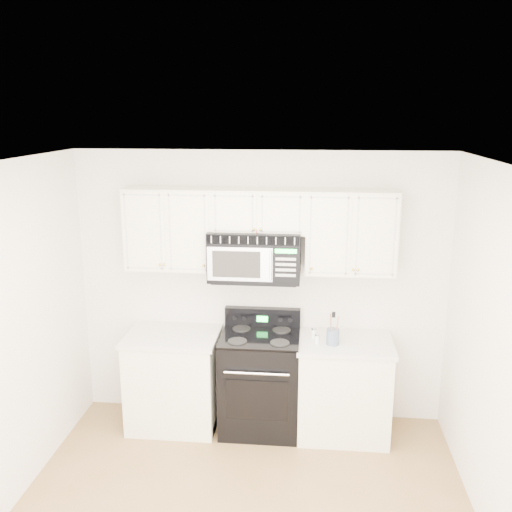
# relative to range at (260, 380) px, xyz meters

# --- Properties ---
(room) EXTENTS (3.51, 3.51, 2.61)m
(room) POSITION_rel_range_xyz_m (-0.02, -1.45, 0.82)
(room) COLOR olive
(room) RESTS_ON ground
(base_cabinet_left) EXTENTS (0.86, 0.65, 0.92)m
(base_cabinet_left) POSITION_rel_range_xyz_m (-0.82, -0.01, -0.06)
(base_cabinet_left) COLOR silver
(base_cabinet_left) RESTS_ON ground
(base_cabinet_right) EXTENTS (0.86, 0.65, 0.92)m
(base_cabinet_right) POSITION_rel_range_xyz_m (0.78, -0.01, -0.06)
(base_cabinet_right) COLOR silver
(base_cabinet_right) RESTS_ON ground
(range) EXTENTS (0.72, 0.66, 1.11)m
(range) POSITION_rel_range_xyz_m (0.00, 0.00, 0.00)
(range) COLOR black
(range) RESTS_ON ground
(upper_cabinets) EXTENTS (2.44, 0.37, 0.75)m
(upper_cabinets) POSITION_rel_range_xyz_m (-0.02, 0.14, 1.45)
(upper_cabinets) COLOR silver
(upper_cabinets) RESTS_ON ground
(microwave) EXTENTS (0.82, 0.46, 0.45)m
(microwave) POSITION_rel_range_xyz_m (-0.06, 0.09, 1.19)
(microwave) COLOR black
(microwave) RESTS_ON ground
(utensil_crock) EXTENTS (0.11, 0.11, 0.31)m
(utensil_crock) POSITION_rel_range_xyz_m (0.66, -0.10, 0.51)
(utensil_crock) COLOR slate
(utensil_crock) RESTS_ON base_cabinet_right
(shaker_salt) EXTENTS (0.04, 0.04, 0.09)m
(shaker_salt) POSITION_rel_range_xyz_m (0.52, -0.10, 0.48)
(shaker_salt) COLOR white
(shaker_salt) RESTS_ON base_cabinet_right
(shaker_pepper) EXTENTS (0.05, 0.05, 0.11)m
(shaker_pepper) POSITION_rel_range_xyz_m (0.49, 0.01, 0.49)
(shaker_pepper) COLOR white
(shaker_pepper) RESTS_ON base_cabinet_right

